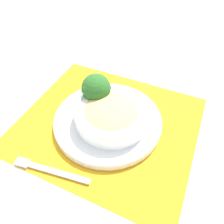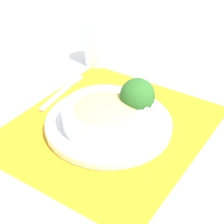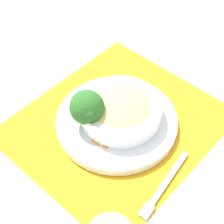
% 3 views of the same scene
% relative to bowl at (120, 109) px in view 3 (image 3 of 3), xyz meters
% --- Properties ---
extents(ground_plane, '(4.00, 4.00, 0.00)m').
position_rel_bowl_xyz_m(ground_plane, '(-0.00, 0.01, -0.05)').
color(ground_plane, white).
extents(placemat, '(0.46, 0.51, 0.00)m').
position_rel_bowl_xyz_m(placemat, '(-0.00, 0.01, -0.05)').
color(placemat, orange).
rests_on(placemat, ground_plane).
extents(plate, '(0.29, 0.29, 0.02)m').
position_rel_bowl_xyz_m(plate, '(-0.00, 0.01, -0.03)').
color(plate, silver).
rests_on(plate, placemat).
extents(bowl, '(0.19, 0.19, 0.05)m').
position_rel_bowl_xyz_m(bowl, '(0.00, 0.00, 0.00)').
color(bowl, white).
rests_on(bowl, plate).
extents(broccoli_floret, '(0.08, 0.08, 0.09)m').
position_rel_bowl_xyz_m(broccoli_floret, '(0.03, 0.07, 0.03)').
color(broccoli_floret, '#759E51').
rests_on(broccoli_floret, plate).
extents(carrot_slice_near, '(0.05, 0.05, 0.01)m').
position_rel_bowl_xyz_m(carrot_slice_near, '(-0.02, 0.07, -0.02)').
color(carrot_slice_near, orange).
rests_on(carrot_slice_near, plate).
extents(carrot_slice_middle, '(0.05, 0.05, 0.01)m').
position_rel_bowl_xyz_m(carrot_slice_middle, '(-0.04, 0.06, -0.02)').
color(carrot_slice_middle, orange).
rests_on(carrot_slice_middle, plate).
extents(carrot_slice_far, '(0.05, 0.05, 0.01)m').
position_rel_bowl_xyz_m(carrot_slice_far, '(-0.05, 0.05, -0.02)').
color(carrot_slice_far, orange).
rests_on(carrot_slice_far, plate).
extents(carrot_slice_extra, '(0.05, 0.05, 0.01)m').
position_rel_bowl_xyz_m(carrot_slice_extra, '(-0.06, 0.04, -0.02)').
color(carrot_slice_extra, orange).
rests_on(carrot_slice_extra, plate).
extents(fork, '(0.06, 0.18, 0.01)m').
position_rel_bowl_xyz_m(fork, '(-0.20, 0.06, -0.04)').
color(fork, silver).
rests_on(fork, placemat).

